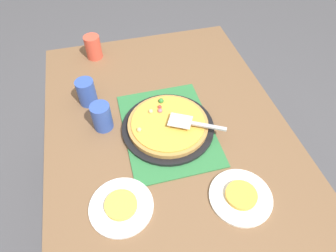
{
  "coord_description": "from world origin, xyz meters",
  "views": [
    {
      "loc": [
        0.76,
        -0.2,
        1.69
      ],
      "look_at": [
        0.0,
        0.0,
        0.77
      ],
      "focal_mm": 31.46,
      "sensor_mm": 36.0,
      "label": 1
    }
  ],
  "objects_px": {
    "pizza": "(168,124)",
    "cup_far": "(102,117)",
    "pizza_pan": "(168,127)",
    "served_slice_left": "(241,195)",
    "plate_far_right": "(121,207)",
    "cup_near": "(93,47)",
    "plate_near_left": "(241,197)",
    "pizza_server": "(192,123)",
    "cup_corner": "(87,92)",
    "served_slice_right": "(121,205)"
  },
  "relations": [
    {
      "from": "cup_far",
      "to": "pizza_server",
      "type": "height_order",
      "value": "cup_far"
    },
    {
      "from": "pizza_pan",
      "to": "served_slice_right",
      "type": "height_order",
      "value": "served_slice_right"
    },
    {
      "from": "cup_near",
      "to": "cup_corner",
      "type": "xyz_separation_m",
      "value": [
        0.33,
        -0.06,
        0.0
      ]
    },
    {
      "from": "cup_near",
      "to": "cup_far",
      "type": "distance_m",
      "value": 0.5
    },
    {
      "from": "pizza_pan",
      "to": "pizza",
      "type": "xyz_separation_m",
      "value": [
        -0.0,
        -0.0,
        0.02
      ]
    },
    {
      "from": "pizza",
      "to": "plate_far_right",
      "type": "height_order",
      "value": "pizza"
    },
    {
      "from": "served_slice_right",
      "to": "pizza",
      "type": "bearing_deg",
      "value": 141.16
    },
    {
      "from": "pizza",
      "to": "pizza_server",
      "type": "bearing_deg",
      "value": 61.26
    },
    {
      "from": "cup_near",
      "to": "cup_far",
      "type": "bearing_deg",
      "value": -1.08
    },
    {
      "from": "served_slice_right",
      "to": "cup_far",
      "type": "distance_m",
      "value": 0.38
    },
    {
      "from": "pizza_server",
      "to": "pizza_pan",
      "type": "bearing_deg",
      "value": -118.38
    },
    {
      "from": "served_slice_right",
      "to": "cup_far",
      "type": "relative_size",
      "value": 0.92
    },
    {
      "from": "served_slice_left",
      "to": "served_slice_right",
      "type": "distance_m",
      "value": 0.41
    },
    {
      "from": "cup_near",
      "to": "served_slice_left",
      "type": "bearing_deg",
      "value": 23.68
    },
    {
      "from": "plate_far_right",
      "to": "plate_near_left",
      "type": "bearing_deg",
      "value": 80.56
    },
    {
      "from": "plate_far_right",
      "to": "served_slice_right",
      "type": "height_order",
      "value": "served_slice_right"
    },
    {
      "from": "pizza",
      "to": "cup_far",
      "type": "bearing_deg",
      "value": -107.51
    },
    {
      "from": "pizza_pan",
      "to": "pizza",
      "type": "relative_size",
      "value": 1.15
    },
    {
      "from": "pizza_pan",
      "to": "served_slice_right",
      "type": "xyz_separation_m",
      "value": [
        0.3,
        -0.24,
        0.01
      ]
    },
    {
      "from": "cup_near",
      "to": "cup_corner",
      "type": "height_order",
      "value": "same"
    },
    {
      "from": "plate_near_left",
      "to": "plate_far_right",
      "type": "relative_size",
      "value": 1.0
    },
    {
      "from": "pizza",
      "to": "served_slice_left",
      "type": "relative_size",
      "value": 3.0
    },
    {
      "from": "served_slice_left",
      "to": "cup_near",
      "type": "height_order",
      "value": "cup_near"
    },
    {
      "from": "cup_far",
      "to": "pizza_server",
      "type": "xyz_separation_m",
      "value": [
        0.13,
        0.34,
        0.01
      ]
    },
    {
      "from": "plate_far_right",
      "to": "served_slice_left",
      "type": "xyz_separation_m",
      "value": [
        0.07,
        0.41,
        0.01
      ]
    },
    {
      "from": "plate_far_right",
      "to": "cup_near",
      "type": "height_order",
      "value": "cup_near"
    },
    {
      "from": "plate_near_left",
      "to": "cup_far",
      "type": "height_order",
      "value": "cup_far"
    },
    {
      "from": "cup_far",
      "to": "served_slice_right",
      "type": "bearing_deg",
      "value": 2.47
    },
    {
      "from": "pizza",
      "to": "cup_far",
      "type": "distance_m",
      "value": 0.27
    },
    {
      "from": "plate_near_left",
      "to": "cup_near",
      "type": "distance_m",
      "value": 1.03
    },
    {
      "from": "plate_near_left",
      "to": "served_slice_right",
      "type": "bearing_deg",
      "value": -99.44
    },
    {
      "from": "plate_near_left",
      "to": "cup_far",
      "type": "distance_m",
      "value": 0.62
    },
    {
      "from": "plate_near_left",
      "to": "pizza",
      "type": "bearing_deg",
      "value": -155.45
    },
    {
      "from": "cup_far",
      "to": "pizza_server",
      "type": "bearing_deg",
      "value": 69.48
    },
    {
      "from": "pizza",
      "to": "plate_near_left",
      "type": "height_order",
      "value": "pizza"
    },
    {
      "from": "pizza",
      "to": "cup_corner",
      "type": "xyz_separation_m",
      "value": [
        -0.24,
        -0.3,
        0.03
      ]
    },
    {
      "from": "cup_corner",
      "to": "plate_near_left",
      "type": "bearing_deg",
      "value": 37.78
    },
    {
      "from": "served_slice_left",
      "to": "cup_corner",
      "type": "height_order",
      "value": "cup_corner"
    },
    {
      "from": "plate_near_left",
      "to": "served_slice_left",
      "type": "bearing_deg",
      "value": 0.0
    },
    {
      "from": "cup_far",
      "to": "pizza",
      "type": "bearing_deg",
      "value": 72.49
    },
    {
      "from": "pizza_pan",
      "to": "served_slice_right",
      "type": "distance_m",
      "value": 0.38
    },
    {
      "from": "pizza_pan",
      "to": "cup_near",
      "type": "bearing_deg",
      "value": -156.88
    },
    {
      "from": "pizza_pan",
      "to": "served_slice_left",
      "type": "distance_m",
      "value": 0.4
    },
    {
      "from": "cup_far",
      "to": "pizza_server",
      "type": "relative_size",
      "value": 0.54
    },
    {
      "from": "pizza_server",
      "to": "plate_far_right",
      "type": "bearing_deg",
      "value": -52.5
    },
    {
      "from": "pizza_pan",
      "to": "plate_near_left",
      "type": "relative_size",
      "value": 1.73
    },
    {
      "from": "plate_near_left",
      "to": "cup_near",
      "type": "relative_size",
      "value": 1.83
    },
    {
      "from": "plate_near_left",
      "to": "cup_corner",
      "type": "distance_m",
      "value": 0.77
    },
    {
      "from": "plate_near_left",
      "to": "cup_far",
      "type": "relative_size",
      "value": 1.83
    },
    {
      "from": "pizza_pan",
      "to": "plate_far_right",
      "type": "distance_m",
      "value": 0.38
    }
  ]
}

